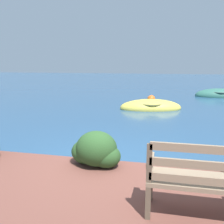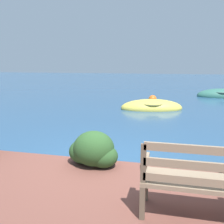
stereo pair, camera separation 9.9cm
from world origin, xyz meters
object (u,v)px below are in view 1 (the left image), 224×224
(park_bench, at_px, (202,178))
(rowboat_mid, at_px, (220,96))
(rowboat_nearest, at_px, (150,108))
(mooring_buoy, at_px, (151,99))

(park_bench, height_order, rowboat_mid, park_bench)
(rowboat_nearest, xyz_separation_m, rowboat_mid, (3.69, 4.74, 0.01))
(rowboat_mid, xyz_separation_m, mooring_buoy, (-3.81, -2.27, 0.00))
(park_bench, distance_m, rowboat_mid, 12.92)
(rowboat_nearest, relative_size, mooring_buoy, 5.97)
(park_bench, bearing_deg, mooring_buoy, 100.48)
(rowboat_nearest, bearing_deg, rowboat_mid, -140.37)
(park_bench, relative_size, mooring_buoy, 2.65)
(rowboat_nearest, distance_m, rowboat_mid, 6.01)
(mooring_buoy, bearing_deg, park_bench, -83.46)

